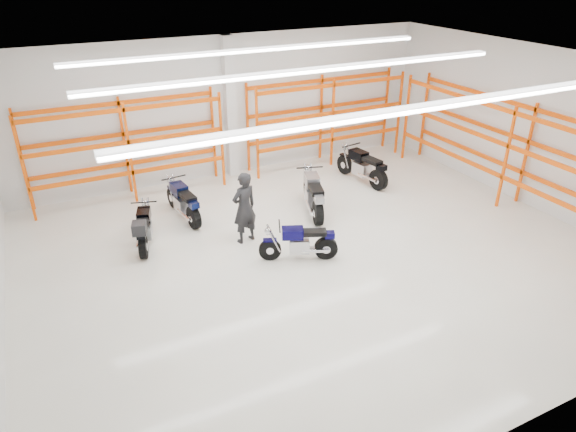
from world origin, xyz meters
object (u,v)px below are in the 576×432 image
motorcycle_back_b (184,203)px  motorcycle_back_c (313,195)px  motorcycle_back_a (144,229)px  standing_man (244,208)px  motorcycle_main (302,243)px  structural_column (230,109)px  motorcycle_back_d (364,167)px

motorcycle_back_b → motorcycle_back_c: (3.42, -1.27, 0.05)m
motorcycle_back_a → standing_man: size_ratio=1.06×
motorcycle_main → motorcycle_back_b: (-1.95, 3.37, 0.05)m
motorcycle_back_a → motorcycle_back_c: (4.76, -0.18, 0.03)m
motorcycle_main → motorcycle_back_a: bearing=145.3°
motorcycle_main → structural_column: size_ratio=0.40×
motorcycle_main → motorcycle_back_c: motorcycle_back_c is taller
motorcycle_main → motorcycle_back_d: 5.17m
motorcycle_back_b → standing_man: bearing=-61.3°
motorcycle_back_a → motorcycle_back_c: 4.76m
motorcycle_back_d → standing_man: size_ratio=1.19×
motorcycle_main → motorcycle_back_a: motorcycle_back_a is taller
motorcycle_back_a → motorcycle_back_c: motorcycle_back_c is taller
motorcycle_back_a → motorcycle_back_c: bearing=-2.1°
motorcycle_back_c → standing_man: 2.49m
motorcycle_back_b → motorcycle_back_c: 3.65m
motorcycle_back_c → standing_man: standing_man is taller
structural_column → motorcycle_back_a: bearing=-136.3°
motorcycle_back_a → motorcycle_back_d: 7.34m
standing_man → structural_column: bearing=-120.7°
motorcycle_back_b → motorcycle_back_a: bearing=-140.7°
motorcycle_back_a → standing_man: standing_man is taller
motorcycle_back_c → motorcycle_back_d: motorcycle_back_c is taller
motorcycle_back_b → structural_column: bearing=45.9°
motorcycle_back_b → standing_man: standing_man is taller
motorcycle_back_b → motorcycle_main: bearing=-59.9°
motorcycle_back_d → structural_column: size_ratio=0.50×
motorcycle_back_c → motorcycle_back_d: bearing=25.5°
motorcycle_back_c → structural_column: structural_column is taller
motorcycle_main → motorcycle_back_c: 2.56m
motorcycle_back_a → motorcycle_back_b: 1.73m
motorcycle_main → standing_man: bearing=121.8°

